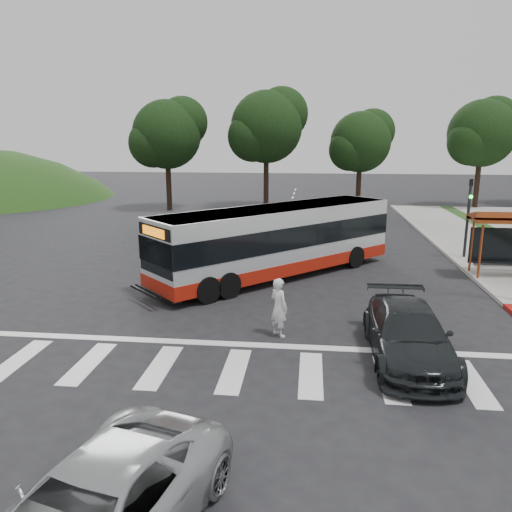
# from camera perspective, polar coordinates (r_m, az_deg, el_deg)

# --- Properties ---
(ground) EXTENTS (140.00, 140.00, 0.00)m
(ground) POSITION_cam_1_polar(r_m,az_deg,el_deg) (17.99, -0.06, -5.93)
(ground) COLOR black
(ground) RESTS_ON ground
(sidewalk_east) EXTENTS (4.00, 40.00, 0.12)m
(sidewalk_east) POSITION_cam_1_polar(r_m,az_deg,el_deg) (27.14, 25.77, -0.51)
(sidewalk_east) COLOR gray
(sidewalk_east) RESTS_ON ground
(curb_east) EXTENTS (0.30, 40.00, 0.15)m
(curb_east) POSITION_cam_1_polar(r_m,az_deg,el_deg) (26.53, 21.70, -0.38)
(curb_east) COLOR #9E9991
(curb_east) RESTS_ON ground
(crosswalk_ladder) EXTENTS (18.00, 2.60, 0.01)m
(crosswalk_ladder) POSITION_cam_1_polar(r_m,az_deg,el_deg) (13.41, -2.50, -12.93)
(crosswalk_ladder) COLOR silver
(crosswalk_ladder) RESTS_ON ground
(traffic_signal_ne_short) EXTENTS (0.18, 0.37, 4.00)m
(traffic_signal_ne_short) POSITION_cam_1_polar(r_m,az_deg,el_deg) (26.74, 23.12, 4.85)
(traffic_signal_ne_short) COLOR black
(traffic_signal_ne_short) RESTS_ON ground
(tree_ne_a) EXTENTS (6.16, 5.74, 9.30)m
(tree_ne_a) POSITION_cam_1_polar(r_m,az_deg,el_deg) (47.13, 24.50, 12.75)
(tree_ne_a) COLOR black
(tree_ne_a) RESTS_ON parking_lot
(tree_north_a) EXTENTS (6.60, 6.15, 10.17)m
(tree_north_a) POSITION_cam_1_polar(r_m,az_deg,el_deg) (43.13, 1.31, 14.67)
(tree_north_a) COLOR black
(tree_north_a) RESTS_ON ground
(tree_north_b) EXTENTS (5.72, 5.33, 8.43)m
(tree_north_b) POSITION_cam_1_polar(r_m,az_deg,el_deg) (45.13, 11.95, 12.73)
(tree_north_b) COLOR black
(tree_north_b) RESTS_ON ground
(tree_north_c) EXTENTS (6.16, 5.74, 9.30)m
(tree_north_c) POSITION_cam_1_polar(r_m,az_deg,el_deg) (42.61, -10.04, 13.64)
(tree_north_c) COLOR black
(tree_north_c) RESTS_ON ground
(transit_bus) EXTENTS (10.11, 10.17, 3.05)m
(transit_bus) POSITION_cam_1_polar(r_m,az_deg,el_deg) (21.72, 2.48, 1.60)
(transit_bus) COLOR silver
(transit_bus) RESTS_ON ground
(pedestrian) EXTENTS (0.79, 0.78, 1.84)m
(pedestrian) POSITION_cam_1_polar(r_m,az_deg,el_deg) (15.26, 2.62, -5.88)
(pedestrian) COLOR silver
(pedestrian) RESTS_ON ground
(dark_sedan) EXTENTS (2.08, 5.09, 1.48)m
(dark_sedan) POSITION_cam_1_polar(r_m,az_deg,el_deg) (14.35, 16.99, -8.53)
(dark_sedan) COLOR black
(dark_sedan) RESTS_ON ground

